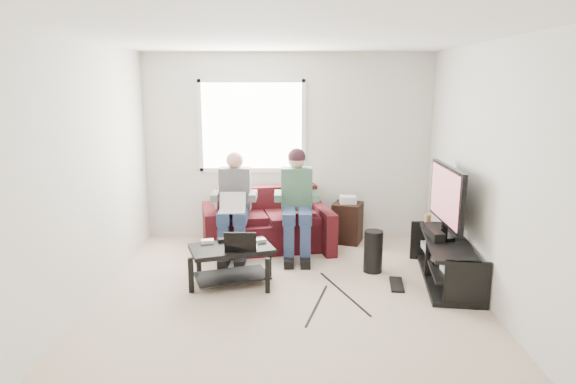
{
  "coord_description": "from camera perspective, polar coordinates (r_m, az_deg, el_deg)",
  "views": [
    {
      "loc": [
        0.02,
        -4.91,
        2.21
      ],
      "look_at": [
        0.01,
        0.6,
        1.02
      ],
      "focal_mm": 32.0,
      "sensor_mm": 36.0,
      "label": 1
    }
  ],
  "objects": [
    {
      "name": "laptop_black",
      "position": [
        5.55,
        -5.21,
        -5.14
      ],
      "size": [
        0.39,
        0.33,
        0.24
      ],
      "primitive_type": null,
      "rotation": [
        0.0,
        0.0,
        0.28
      ],
      "color": "black",
      "rests_on": "coffee_table"
    },
    {
      "name": "person_right",
      "position": [
        6.55,
        0.98,
        -0.39
      ],
      "size": [
        0.4,
        0.71,
        1.37
      ],
      "color": "navy",
      "rests_on": "sofa"
    },
    {
      "name": "floor",
      "position": [
        5.38,
        -0.09,
        -12.01
      ],
      "size": [
        4.5,
        4.5,
        0.0
      ],
      "primitive_type": "plane",
      "color": "#C6B19A",
      "rests_on": "ground"
    },
    {
      "name": "end_table",
      "position": [
        7.2,
        6.62,
        -3.28
      ],
      "size": [
        0.38,
        0.38,
        0.66
      ],
      "color": "black",
      "rests_on": "floor"
    },
    {
      "name": "console_white",
      "position": [
        5.68,
        18.26,
        -8.16
      ],
      "size": [
        0.3,
        0.22,
        0.06
      ],
      "primitive_type": "cube",
      "color": "silver",
      "rests_on": "tv_stand"
    },
    {
      "name": "person_left",
      "position": [
        6.58,
        -6.0,
        -0.93
      ],
      "size": [
        0.4,
        0.7,
        1.32
      ],
      "color": "navy",
      "rests_on": "sofa"
    },
    {
      "name": "sofa",
      "position": [
        6.92,
        -2.38,
        -3.8
      ],
      "size": [
        1.85,
        1.06,
        0.79
      ],
      "color": "#441112",
      "rests_on": "floor"
    },
    {
      "name": "tv",
      "position": [
        5.96,
        17.2,
        -0.54
      ],
      "size": [
        0.12,
        1.1,
        0.81
      ],
      "color": "black",
      "rests_on": "tv_stand"
    },
    {
      "name": "drink_cup",
      "position": [
        6.53,
        15.25,
        -2.93
      ],
      "size": [
        0.08,
        0.08,
        0.12
      ],
      "primitive_type": "cylinder",
      "color": "#B2754C",
      "rests_on": "tv_stand"
    },
    {
      "name": "window",
      "position": [
        7.18,
        -4.03,
        7.33
      ],
      "size": [
        1.48,
        0.04,
        1.28
      ],
      "color": "white",
      "rests_on": "wall_back"
    },
    {
      "name": "wall_front",
      "position": [
        2.81,
        -0.32,
        -6.66
      ],
      "size": [
        4.5,
        0.0,
        4.5
      ],
      "primitive_type": "plane",
      "rotation": [
        -1.57,
        0.0,
        0.0
      ],
      "color": "silver",
      "rests_on": "floor"
    },
    {
      "name": "coffee_table",
      "position": [
        5.72,
        -6.3,
        -7.14
      ],
      "size": [
        1.0,
        0.79,
        0.44
      ],
      "color": "black",
      "rests_on": "floor"
    },
    {
      "name": "wall_back",
      "position": [
        7.22,
        -0.01,
        4.99
      ],
      "size": [
        4.5,
        0.0,
        4.5
      ],
      "primitive_type": "plane",
      "rotation": [
        1.57,
        0.0,
        0.0
      ],
      "color": "silver",
      "rests_on": "floor"
    },
    {
      "name": "console_black",
      "position": [
        5.99,
        17.24,
        -6.97
      ],
      "size": [
        0.38,
        0.3,
        0.07
      ],
      "primitive_type": "cube",
      "color": "black",
      "rests_on": "tv_stand"
    },
    {
      "name": "controller_a",
      "position": [
        5.82,
        -8.95,
        -5.45
      ],
      "size": [
        0.16,
        0.12,
        0.04
      ],
      "primitive_type": "cube",
      "rotation": [
        0.0,
        0.0,
        0.21
      ],
      "color": "silver",
      "rests_on": "coffee_table"
    },
    {
      "name": "controller_c",
      "position": [
        5.79,
        -3.2,
        -5.42
      ],
      "size": [
        0.16,
        0.13,
        0.04
      ],
      "primitive_type": "cube",
      "rotation": [
        0.0,
        0.0,
        0.33
      ],
      "color": "gray",
      "rests_on": "coffee_table"
    },
    {
      "name": "console_grey",
      "position": [
        6.31,
        16.33,
        -5.9
      ],
      "size": [
        0.34,
        0.26,
        0.08
      ],
      "primitive_type": "cube",
      "color": "gray",
      "rests_on": "tv_stand"
    },
    {
      "name": "wall_right",
      "position": [
        5.37,
        21.79,
        1.59
      ],
      "size": [
        0.0,
        4.5,
        4.5
      ],
      "primitive_type": "plane",
      "rotation": [
        1.57,
        0.0,
        -1.57
      ],
      "color": "silver",
      "rests_on": "floor"
    },
    {
      "name": "subwoofer",
      "position": [
        6.15,
        9.44,
        -6.52
      ],
      "size": [
        0.22,
        0.22,
        0.5
      ],
      "primitive_type": "cylinder",
      "color": "black",
      "rests_on": "floor"
    },
    {
      "name": "laptop_silver",
      "position": [
        6.35,
        -6.23,
        -1.69
      ],
      "size": [
        0.36,
        0.28,
        0.24
      ],
      "primitive_type": null,
      "rotation": [
        0.0,
        0.0,
        0.19
      ],
      "color": "silver",
      "rests_on": "person_left"
    },
    {
      "name": "tv_stand",
      "position": [
        6.06,
        17.06,
        -7.5
      ],
      "size": [
        0.64,
        1.53,
        0.49
      ],
      "color": "black",
      "rests_on": "floor"
    },
    {
      "name": "wall_left",
      "position": [
        5.39,
        -21.9,
        1.62
      ],
      "size": [
        0.0,
        4.5,
        4.5
      ],
      "primitive_type": "plane",
      "rotation": [
        1.57,
        0.0,
        1.57
      ],
      "color": "silver",
      "rests_on": "floor"
    },
    {
      "name": "controller_b",
      "position": [
        5.85,
        -7.11,
        -5.3
      ],
      "size": [
        0.16,
        0.13,
        0.04
      ],
      "primitive_type": "cube",
      "rotation": [
        0.0,
        0.0,
        0.34
      ],
      "color": "black",
      "rests_on": "coffee_table"
    },
    {
      "name": "ceiling",
      "position": [
        4.92,
        -0.1,
        16.78
      ],
      "size": [
        4.5,
        4.5,
        0.0
      ],
      "primitive_type": "plane",
      "rotation": [
        3.14,
        0.0,
        0.0
      ],
      "color": "white",
      "rests_on": "wall_back"
    },
    {
      "name": "keyboard_floor",
      "position": [
        5.88,
        11.98,
        -10.01
      ],
      "size": [
        0.19,
        0.44,
        0.02
      ],
      "primitive_type": "cube",
      "rotation": [
        0.0,
        0.0,
        -0.13
      ],
      "color": "black",
      "rests_on": "floor"
    },
    {
      "name": "soundbar",
      "position": [
        6.02,
        15.88,
        -4.34
      ],
      "size": [
        0.12,
        0.5,
        0.1
      ],
      "primitive_type": "cube",
      "color": "black",
      "rests_on": "tv_stand"
    }
  ]
}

